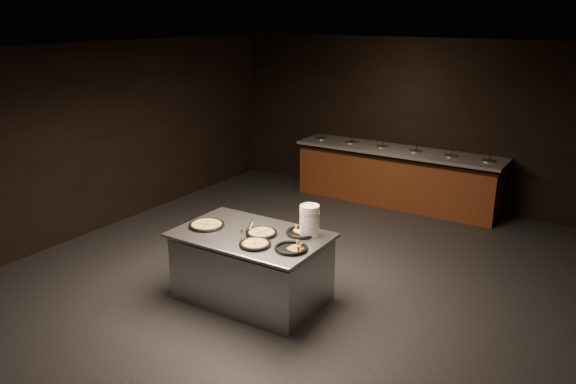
# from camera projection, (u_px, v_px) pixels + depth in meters

# --- Properties ---
(room) EXTENTS (7.02, 8.02, 2.92)m
(room) POSITION_uv_depth(u_px,v_px,m) (290.00, 171.00, 6.89)
(room) COLOR black
(room) RESTS_ON ground
(salad_bar) EXTENTS (3.70, 0.83, 1.18)m
(salad_bar) POSITION_uv_depth(u_px,v_px,m) (396.00, 180.00, 10.05)
(salad_bar) COLOR #5D2F15
(salad_bar) RESTS_ON ground
(serving_counter) EXTENTS (1.78, 1.15, 0.85)m
(serving_counter) POSITION_uv_depth(u_px,v_px,m) (252.00, 268.00, 6.70)
(serving_counter) COLOR #B3B5BA
(serving_counter) RESTS_ON ground
(plate_stack) EXTENTS (0.23, 0.23, 0.36)m
(plate_stack) POSITION_uv_depth(u_px,v_px,m) (310.00, 221.00, 6.46)
(plate_stack) COLOR silver
(plate_stack) RESTS_ON serving_counter
(pan_veggie_whole) EXTENTS (0.43, 0.43, 0.04)m
(pan_veggie_whole) POSITION_uv_depth(u_px,v_px,m) (207.00, 225.00, 6.77)
(pan_veggie_whole) COLOR black
(pan_veggie_whole) RESTS_ON serving_counter
(pan_cheese_whole) EXTENTS (0.37, 0.37, 0.04)m
(pan_cheese_whole) POSITION_uv_depth(u_px,v_px,m) (262.00, 233.00, 6.53)
(pan_cheese_whole) COLOR black
(pan_cheese_whole) RESTS_ON serving_counter
(pan_cheese_slices_a) EXTENTS (0.38, 0.38, 0.04)m
(pan_cheese_slices_a) POSITION_uv_depth(u_px,v_px,m) (302.00, 232.00, 6.55)
(pan_cheese_slices_a) COLOR black
(pan_cheese_slices_a) RESTS_ON serving_counter
(pan_cheese_slices_b) EXTENTS (0.36, 0.36, 0.04)m
(pan_cheese_slices_b) POSITION_uv_depth(u_px,v_px,m) (255.00, 244.00, 6.22)
(pan_cheese_slices_b) COLOR black
(pan_cheese_slices_b) RESTS_ON serving_counter
(pan_veggie_slices) EXTENTS (0.37, 0.37, 0.04)m
(pan_veggie_slices) POSITION_uv_depth(u_px,v_px,m) (291.00, 248.00, 6.11)
(pan_veggie_slices) COLOR black
(pan_veggie_slices) RESTS_ON serving_counter
(server_left) EXTENTS (0.15, 0.34, 0.17)m
(server_left) POSITION_uv_depth(u_px,v_px,m) (250.00, 226.00, 6.58)
(server_left) COLOR #B3B5BA
(server_left) RESTS_ON serving_counter
(server_right) EXTENTS (0.27, 0.27, 0.17)m
(server_right) POSITION_uv_depth(u_px,v_px,m) (242.00, 236.00, 6.29)
(server_right) COLOR #B3B5BA
(server_right) RESTS_ON serving_counter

